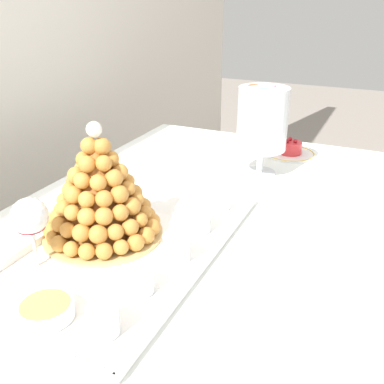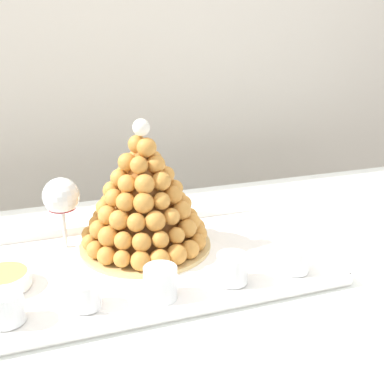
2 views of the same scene
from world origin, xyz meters
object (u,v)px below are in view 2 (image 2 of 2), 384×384
dessert_cup_mid_left (86,295)px  dessert_cup_mid_right (232,269)px  creme_brulee_ramekin (3,279)px  croquembouche (144,200)px  dessert_cup_right (295,261)px  dessert_cup_centre (160,284)px  serving_tray (147,265)px  wine_glass (61,199)px  dessert_cup_left (7,308)px

dessert_cup_mid_left → dessert_cup_mid_right: dessert_cup_mid_right is taller
dessert_cup_mid_right → dessert_cup_mid_left: bearing=179.2°
creme_brulee_ramekin → croquembouche: bearing=14.8°
dessert_cup_mid_right → dessert_cup_right: bearing=-0.8°
creme_brulee_ramekin → dessert_cup_centre: bearing=-26.2°
dessert_cup_right → serving_tray: bearing=155.9°
serving_tray → croquembouche: 0.13m
croquembouche → wine_glass: 0.17m
dessert_cup_right → croquembouche: bearing=141.7°
croquembouche → dessert_cup_mid_left: 0.25m
dessert_cup_mid_right → dessert_cup_right: 0.13m
dessert_cup_centre → creme_brulee_ramekin: 0.28m
wine_glass → dessert_cup_mid_left: bearing=-87.1°
wine_glass → dessert_cup_right: bearing=-31.6°
serving_tray → dessert_cup_mid_left: (-0.13, -0.11, 0.02)m
dessert_cup_centre → creme_brulee_ramekin: (-0.25, 0.12, -0.01)m
dessert_cup_mid_right → creme_brulee_ramekin: (-0.39, 0.11, -0.01)m
dessert_cup_mid_right → wine_glass: bearing=138.1°
dessert_cup_centre → wine_glass: wine_glass is taller
creme_brulee_ramekin → wine_glass: (0.12, 0.13, 0.09)m
dessert_cup_mid_right → wine_glass: 0.37m
dessert_cup_mid_left → dessert_cup_mid_right: size_ratio=0.88×
serving_tray → dessert_cup_centre: size_ratio=11.71×
dessert_cup_mid_left → creme_brulee_ramekin: (-0.13, 0.11, -0.01)m
dessert_cup_mid_right → dessert_cup_right: (0.13, -0.00, -0.00)m
serving_tray → dessert_cup_mid_right: (0.13, -0.11, 0.03)m
dessert_cup_mid_left → dessert_cup_mid_right: 0.26m
croquembouche → dessert_cup_centre: croquembouche is taller
dessert_cup_left → dessert_cup_mid_right: dessert_cup_mid_right is taller
dessert_cup_left → dessert_cup_centre: size_ratio=0.96×
dessert_cup_centre → dessert_cup_mid_right: size_ratio=1.02×
dessert_cup_mid_left → dessert_cup_centre: (0.12, -0.01, 0.00)m
dessert_cup_right → dessert_cup_mid_right: bearing=179.2°
croquembouche → dessert_cup_mid_right: croquembouche is taller
croquembouche → dessert_cup_left: 0.33m
dessert_cup_centre → dessert_cup_mid_right: 0.14m
dessert_cup_right → creme_brulee_ramekin: size_ratio=0.56×
serving_tray → dessert_cup_mid_left: 0.17m
dessert_cup_right → wine_glass: 0.47m
dessert_cup_centre → dessert_cup_mid_right: bearing=4.1°
serving_tray → creme_brulee_ramekin: creme_brulee_ramekin is taller
croquembouche → wine_glass: croquembouche is taller
dessert_cup_centre → dessert_cup_right: dessert_cup_centre is taller
dessert_cup_left → dessert_cup_mid_right: (0.38, -0.00, 0.00)m
dessert_cup_mid_left → dessert_cup_centre: 0.12m
dessert_cup_centre → dessert_cup_mid_right: (0.14, 0.01, -0.00)m
creme_brulee_ramekin → dessert_cup_mid_right: bearing=-16.5°
dessert_cup_left → dessert_cup_centre: 0.24m
dessert_cup_centre → dessert_cup_right: 0.26m
creme_brulee_ramekin → wine_glass: 0.20m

